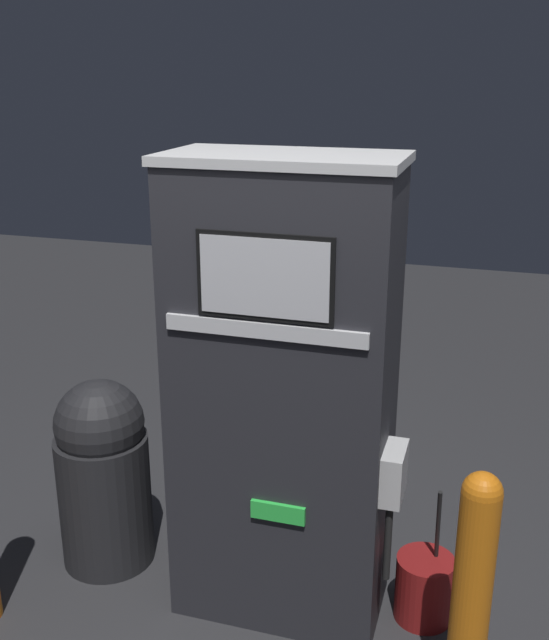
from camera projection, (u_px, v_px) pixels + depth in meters
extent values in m
plane|color=#2D2D30|center=(266.00, 633.00, 3.44)|extent=(14.00, 14.00, 0.00)
cube|color=#28282D|center=(282.00, 491.00, 3.47)|extent=(0.95, 0.51, 1.20)
cube|color=#28282D|center=(283.00, 272.00, 3.14)|extent=(0.95, 0.51, 0.90)
cube|color=silver|center=(284.00, 158.00, 2.98)|extent=(0.98, 0.54, 0.04)
cube|color=black|center=(264.00, 278.00, 2.89)|extent=(0.56, 0.01, 0.35)
cube|color=silver|center=(264.00, 278.00, 2.88)|extent=(0.52, 0.01, 0.31)
cube|color=silver|center=(264.00, 331.00, 2.95)|extent=(0.84, 0.02, 0.06)
cube|color=#33D84C|center=(278.00, 512.00, 3.20)|extent=(0.24, 0.02, 0.08)
cube|color=silver|center=(394.00, 473.00, 3.16)|extent=(0.09, 0.23, 0.23)
cylinder|color=black|center=(388.00, 542.00, 3.19)|extent=(0.03, 0.03, 0.36)
cylinder|color=orange|center=(470.00, 607.00, 2.86)|extent=(0.15, 0.15, 1.02)
sphere|color=orange|center=(482.00, 492.00, 2.70)|extent=(0.15, 0.15, 0.15)
cylinder|color=#232326|center=(106.00, 499.00, 3.87)|extent=(0.47, 0.47, 0.70)
sphere|color=#232326|center=(99.00, 424.00, 3.73)|extent=(0.45, 0.45, 0.45)
cylinder|color=maroon|center=(424.00, 588.00, 3.50)|extent=(0.27, 0.27, 0.32)
cylinder|color=black|center=(438.00, 526.00, 3.38)|extent=(0.02, 0.11, 0.41)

